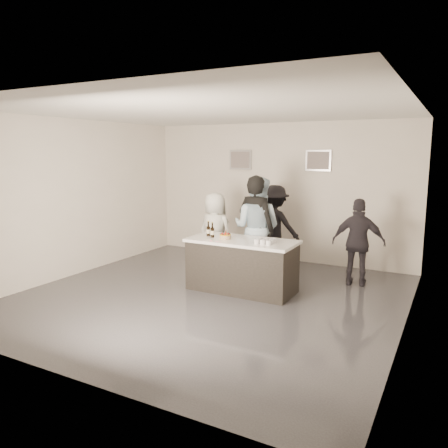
% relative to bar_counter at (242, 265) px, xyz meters
% --- Properties ---
extents(floor, '(6.00, 6.00, 0.00)m').
position_rel_bar_counter_xyz_m(floor, '(-0.33, -0.54, -0.45)').
color(floor, '#3D3D42').
rests_on(floor, ground).
extents(ceiling, '(6.00, 6.00, 0.00)m').
position_rel_bar_counter_xyz_m(ceiling, '(-0.33, -0.54, 2.55)').
color(ceiling, white).
extents(wall_back, '(6.00, 0.04, 3.00)m').
position_rel_bar_counter_xyz_m(wall_back, '(-0.33, 2.46, 1.05)').
color(wall_back, silver).
rests_on(wall_back, ground).
extents(wall_front, '(6.00, 0.04, 3.00)m').
position_rel_bar_counter_xyz_m(wall_front, '(-0.33, -3.54, 1.05)').
color(wall_front, silver).
rests_on(wall_front, ground).
extents(wall_left, '(0.04, 6.00, 3.00)m').
position_rel_bar_counter_xyz_m(wall_left, '(-3.33, -0.54, 1.05)').
color(wall_left, silver).
rests_on(wall_left, ground).
extents(wall_right, '(0.04, 6.00, 3.00)m').
position_rel_bar_counter_xyz_m(wall_right, '(2.67, -0.54, 1.05)').
color(wall_right, silver).
rests_on(wall_right, ground).
extents(picture_left, '(0.54, 0.04, 0.44)m').
position_rel_bar_counter_xyz_m(picture_left, '(-1.23, 2.43, 1.75)').
color(picture_left, '#B2B2B7').
rests_on(picture_left, wall_back).
extents(picture_right, '(0.54, 0.04, 0.44)m').
position_rel_bar_counter_xyz_m(picture_right, '(0.57, 2.43, 1.75)').
color(picture_right, '#B2B2B7').
rests_on(picture_right, wall_back).
extents(bar_counter, '(1.86, 0.86, 0.90)m').
position_rel_bar_counter_xyz_m(bar_counter, '(0.00, 0.00, 0.00)').
color(bar_counter, white).
rests_on(bar_counter, ground).
extents(cake, '(0.20, 0.20, 0.07)m').
position_rel_bar_counter_xyz_m(cake, '(-0.27, -0.09, 0.49)').
color(cake, gold).
rests_on(cake, bar_counter).
extents(beer_bottle_a, '(0.07, 0.07, 0.26)m').
position_rel_bar_counter_xyz_m(beer_bottle_a, '(-0.67, 0.01, 0.58)').
color(beer_bottle_a, black).
rests_on(beer_bottle_a, bar_counter).
extents(beer_bottle_b, '(0.07, 0.07, 0.26)m').
position_rel_bar_counter_xyz_m(beer_bottle_b, '(-0.54, -0.07, 0.58)').
color(beer_bottle_b, black).
rests_on(beer_bottle_b, bar_counter).
extents(tumbler_cluster, '(0.30, 0.30, 0.08)m').
position_rel_bar_counter_xyz_m(tumbler_cluster, '(0.46, -0.09, 0.49)').
color(tumbler_cluster, orange).
rests_on(tumbler_cluster, bar_counter).
extents(candles, '(0.24, 0.08, 0.01)m').
position_rel_bar_counter_xyz_m(candles, '(-0.33, -0.34, 0.45)').
color(candles, pink).
rests_on(candles, bar_counter).
extents(person_main_black, '(0.76, 0.54, 1.96)m').
position_rel_bar_counter_xyz_m(person_main_black, '(-0.07, 0.73, 0.53)').
color(person_main_black, black).
rests_on(person_main_black, ground).
extents(person_main_blue, '(0.95, 0.75, 1.93)m').
position_rel_bar_counter_xyz_m(person_main_blue, '(-0.11, 0.85, 0.51)').
color(person_main_blue, silver).
rests_on(person_main_blue, ground).
extents(person_guest_left, '(0.83, 0.60, 1.58)m').
position_rel_bar_counter_xyz_m(person_guest_left, '(-1.04, 0.90, 0.34)').
color(person_guest_left, white).
rests_on(person_guest_left, ground).
extents(person_guest_right, '(0.96, 0.50, 1.57)m').
position_rel_bar_counter_xyz_m(person_guest_right, '(1.68, 1.28, 0.33)').
color(person_guest_right, '#2D2931').
rests_on(person_guest_right, ground).
extents(person_guest_back, '(1.13, 0.70, 1.70)m').
position_rel_bar_counter_xyz_m(person_guest_back, '(-0.15, 1.86, 0.40)').
color(person_guest_back, black).
rests_on(person_guest_back, ground).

